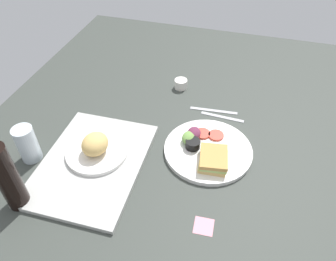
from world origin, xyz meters
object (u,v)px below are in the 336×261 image
(bread_plate_near, at_px, (96,148))
(soda_bottle, at_px, (7,178))
(drinking_glass, at_px, (27,144))
(plate_with_salad, at_px, (207,150))
(serving_tray, at_px, (92,163))
(espresso_cup, at_px, (181,84))
(knife, at_px, (214,110))
(fork, at_px, (222,117))
(sticky_note, at_px, (204,226))

(bread_plate_near, xyz_separation_m, soda_bottle, (-0.24, 0.14, 0.08))
(drinking_glass, bearing_deg, plate_with_salad, -71.88)
(serving_tray, height_order, espresso_cup, espresso_cup)
(espresso_cup, relative_size, knife, 0.29)
(serving_tray, relative_size, fork, 2.65)
(espresso_cup, distance_m, sticky_note, 0.68)
(serving_tray, bearing_deg, sticky_note, -107.00)
(bread_plate_near, xyz_separation_m, sticky_note, (-0.16, -0.41, -0.04))
(soda_bottle, relative_size, sticky_note, 4.21)
(drinking_glass, bearing_deg, sticky_note, -98.93)
(plate_with_salad, relative_size, sticky_note, 5.51)
(serving_tray, bearing_deg, drinking_glass, 97.14)
(fork, distance_m, knife, 0.05)
(soda_bottle, bearing_deg, serving_tray, -35.84)
(drinking_glass, height_order, soda_bottle, soda_bottle)
(plate_with_salad, distance_m, sticky_note, 0.29)
(serving_tray, height_order, drinking_glass, drinking_glass)
(soda_bottle, distance_m, sticky_note, 0.57)
(bread_plate_near, relative_size, sticky_note, 3.79)
(soda_bottle, bearing_deg, bread_plate_near, -31.22)
(knife, bearing_deg, serving_tray, 44.53)
(espresso_cup, xyz_separation_m, knife, (-0.12, -0.17, -0.02))
(serving_tray, relative_size, sticky_note, 8.04)
(serving_tray, xyz_separation_m, fork, (0.37, -0.38, -0.01))
(espresso_cup, bearing_deg, bread_plate_near, 159.91)
(plate_with_salad, relative_size, knife, 1.62)
(plate_with_salad, distance_m, soda_bottle, 0.63)
(plate_with_salad, distance_m, drinking_glass, 0.61)
(soda_bottle, bearing_deg, sticky_note, -82.26)
(espresso_cup, bearing_deg, knife, -125.53)
(espresso_cup, bearing_deg, fork, -125.79)
(serving_tray, xyz_separation_m, drinking_glass, (-0.03, 0.21, 0.06))
(serving_tray, distance_m, bread_plate_near, 0.05)
(plate_with_salad, bearing_deg, soda_bottle, 125.60)
(bread_plate_near, bearing_deg, soda_bottle, 148.78)
(serving_tray, distance_m, knife, 0.53)
(soda_bottle, distance_m, fork, 0.78)
(knife, bearing_deg, sticky_note, 92.37)
(drinking_glass, distance_m, soda_bottle, 0.19)
(drinking_glass, xyz_separation_m, fork, (0.39, -0.60, -0.06))
(knife, bearing_deg, plate_with_salad, 89.25)
(soda_bottle, xyz_separation_m, sticky_note, (0.08, -0.55, -0.12))
(sticky_note, bearing_deg, soda_bottle, 97.74)
(drinking_glass, height_order, sticky_note, drinking_glass)
(fork, bearing_deg, drinking_glass, 36.54)
(serving_tray, relative_size, knife, 2.37)
(drinking_glass, bearing_deg, serving_tray, -82.86)
(knife, bearing_deg, bread_plate_near, 41.62)
(espresso_cup, bearing_deg, drinking_glass, 144.38)
(plate_with_salad, height_order, knife, plate_with_salad)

